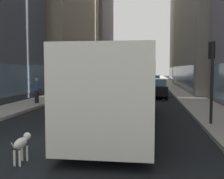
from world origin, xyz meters
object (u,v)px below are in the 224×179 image
(car_white_van, at_px, (153,81))
(dalmatian_dog, at_px, (22,143))
(car_yellow_taxi, at_px, (119,79))
(pedestrian_with_handbag, at_px, (37,90))
(car_blue_hatchback, at_px, (144,77))
(transit_bus, at_px, (123,84))
(car_silver_sedan, at_px, (132,77))
(traffic_light_near, at_px, (212,69))
(car_black_suv, at_px, (155,88))
(car_grey_wagon, at_px, (114,80))

(car_white_van, xyz_separation_m, dalmatian_dog, (-3.70, -31.13, -0.31))
(car_yellow_taxi, bearing_deg, car_white_van, -54.83)
(pedestrian_with_handbag, bearing_deg, car_blue_hatchback, 80.15)
(transit_bus, xyz_separation_m, car_silver_sedan, (-2.40, 44.13, -0.95))
(transit_bus, xyz_separation_m, car_white_van, (1.60, 25.85, -0.95))
(car_yellow_taxi, relative_size, dalmatian_dog, 4.10)
(traffic_light_near, bearing_deg, car_black_suv, 100.12)
(car_grey_wagon, relative_size, car_black_suv, 1.07)
(car_black_suv, distance_m, traffic_light_near, 12.06)
(car_black_suv, height_order, pedestrian_with_handbag, pedestrian_with_handbag)
(car_grey_wagon, xyz_separation_m, car_white_van, (5.60, -1.40, -0.00))
(car_yellow_taxi, relative_size, car_white_van, 0.94)
(car_blue_hatchback, distance_m, dalmatian_dog, 47.55)
(car_white_van, bearing_deg, car_silver_sedan, 102.34)
(car_silver_sedan, bearing_deg, car_grey_wagon, -95.41)
(car_white_van, bearing_deg, pedestrian_with_handbag, -111.47)
(car_silver_sedan, distance_m, traffic_light_near, 44.59)
(car_grey_wagon, bearing_deg, car_blue_hatchback, 75.04)
(car_grey_wagon, height_order, traffic_light_near, traffic_light_near)
(car_grey_wagon, bearing_deg, transit_bus, -81.65)
(car_grey_wagon, height_order, car_yellow_taxi, same)
(car_white_van, bearing_deg, dalmatian_dog, -96.78)
(car_silver_sedan, bearing_deg, car_yellow_taxi, -98.80)
(transit_bus, xyz_separation_m, car_grey_wagon, (-4.00, 27.24, -0.95))
(car_yellow_taxi, distance_m, car_black_suv, 22.73)
(car_yellow_taxi, height_order, car_white_van, same)
(car_blue_hatchback, xyz_separation_m, car_yellow_taxi, (-4.00, -8.42, -0.00))
(dalmatian_dog, bearing_deg, transit_bus, 68.31)
(dalmatian_dog, bearing_deg, car_grey_wagon, 93.34)
(pedestrian_with_handbag, bearing_deg, car_yellow_taxi, 85.23)
(car_grey_wagon, height_order, car_white_van, same)
(car_yellow_taxi, relative_size, car_black_suv, 0.89)
(transit_bus, distance_m, pedestrian_with_handbag, 8.52)
(car_silver_sedan, height_order, car_white_van, same)
(car_blue_hatchback, relative_size, car_yellow_taxi, 1.03)
(car_grey_wagon, bearing_deg, car_silver_sedan, 84.59)
(car_yellow_taxi, xyz_separation_m, car_white_van, (5.60, -7.95, 0.00))
(car_black_suv, bearing_deg, dalmatian_dog, -102.25)
(car_blue_hatchback, bearing_deg, traffic_light_near, -84.99)
(car_black_suv, relative_size, dalmatian_dog, 4.62)
(car_yellow_taxi, xyz_separation_m, car_black_suv, (5.60, -22.03, 0.00))
(transit_bus, distance_m, car_black_suv, 11.91)
(car_grey_wagon, distance_m, car_white_van, 5.77)
(car_grey_wagon, relative_size, traffic_light_near, 1.40)
(car_blue_hatchback, xyz_separation_m, traffic_light_near, (3.70, -42.23, 1.61))
(car_black_suv, height_order, dalmatian_dog, car_black_suv)
(car_blue_hatchback, height_order, pedestrian_with_handbag, pedestrian_with_handbag)
(car_black_suv, bearing_deg, pedestrian_with_handbag, -142.37)
(car_grey_wagon, distance_m, car_blue_hatchback, 15.50)
(dalmatian_dog, bearing_deg, car_silver_sedan, 90.35)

